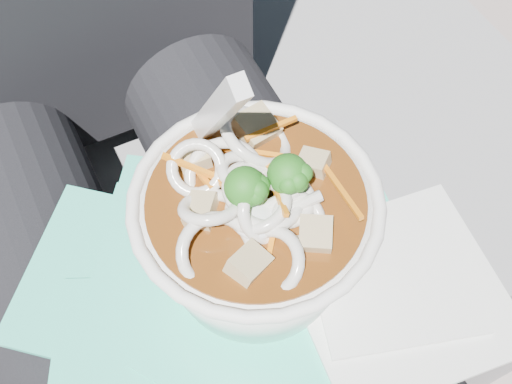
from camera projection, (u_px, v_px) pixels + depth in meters
name	position (u px, v px, depth m)	size (l,w,h in m)	color
stone_ledge	(164.00, 309.00, 0.93)	(1.00, 0.50, 0.46)	slate
lap	(191.00, 312.00, 0.60)	(0.34, 0.48, 0.14)	black
person_body	(148.00, 214.00, 0.63)	(0.34, 0.94, 1.00)	black
plastic_bag	(241.00, 304.00, 0.52)	(0.36, 0.33, 0.02)	#2FC7A4
napkins	(396.00, 287.00, 0.52)	(0.16, 0.17, 0.01)	silver
udon_bowl	(256.00, 227.00, 0.48)	(0.20, 0.20, 0.21)	white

